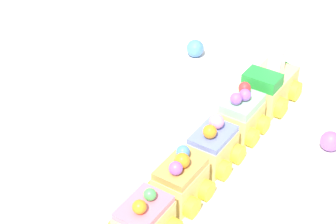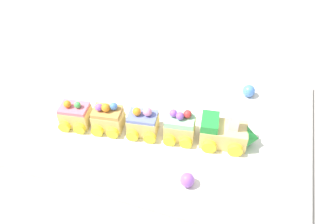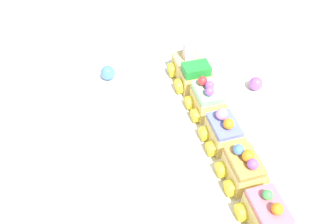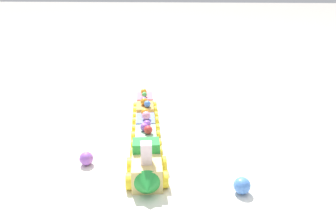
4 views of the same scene
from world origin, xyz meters
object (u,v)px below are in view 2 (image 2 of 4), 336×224
at_px(cake_car_strawberry, 76,115).
at_px(gumball_blue, 249,91).
at_px(cake_car_blueberry, 143,123).
at_px(cake_car_caramel, 108,119).
at_px(gumball_purple, 187,180).
at_px(cake_train_locomotive, 227,134).
at_px(cake_car_mint, 180,127).

relative_size(cake_car_strawberry, gumball_blue, 2.41).
height_order(cake_car_blueberry, cake_car_strawberry, cake_car_blueberry).
height_order(cake_car_caramel, gumball_purple, cake_car_caramel).
xyz_separation_m(gumball_purple, gumball_blue, (0.08, 0.30, 0.00)).
distance_m(cake_train_locomotive, cake_car_blueberry, 0.18).
xyz_separation_m(cake_car_strawberry, gumball_purple, (0.28, -0.08, -0.01)).
bearing_deg(cake_car_strawberry, cake_car_mint, 0.05).
xyz_separation_m(cake_car_mint, cake_car_strawberry, (-0.24, -0.03, -0.00)).
xyz_separation_m(cake_train_locomotive, gumball_blue, (0.02, 0.17, -0.01)).
bearing_deg(cake_train_locomotive, gumball_purple, -119.61).
bearing_deg(cake_car_strawberry, cake_car_caramel, 0.07).
distance_m(cake_train_locomotive, cake_car_mint, 0.10).
bearing_deg(gumball_blue, gumball_purple, -104.20).
xyz_separation_m(cake_car_caramel, cake_car_strawberry, (-0.08, -0.01, -0.00)).
bearing_deg(cake_car_caramel, cake_train_locomotive, -0.00).
relative_size(cake_train_locomotive, gumball_blue, 4.19).
xyz_separation_m(cake_car_caramel, gumball_purple, (0.21, -0.09, -0.01)).
bearing_deg(gumball_blue, cake_car_strawberry, -148.87).
bearing_deg(gumball_blue, cake_car_mint, -124.16).
height_order(cake_car_caramel, cake_car_strawberry, cake_car_caramel).
bearing_deg(gumball_blue, cake_car_caramel, -143.98).
height_order(cake_train_locomotive, cake_car_mint, cake_train_locomotive).
relative_size(cake_car_blueberry, cake_car_strawberry, 1.00).
distance_m(cake_car_blueberry, cake_car_caramel, 0.08).
distance_m(cake_car_strawberry, gumball_blue, 0.42).
height_order(cake_train_locomotive, cake_car_blueberry, cake_train_locomotive).
bearing_deg(cake_car_mint, cake_car_strawberry, -179.95).
height_order(cake_car_mint, gumball_purple, cake_car_mint).
xyz_separation_m(cake_train_locomotive, cake_car_strawberry, (-0.34, -0.05, -0.00)).
xyz_separation_m(cake_car_blueberry, gumball_purple, (0.13, -0.10, -0.01)).
height_order(gumball_purple, gumball_blue, gumball_blue).
distance_m(cake_train_locomotive, cake_car_strawberry, 0.34).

